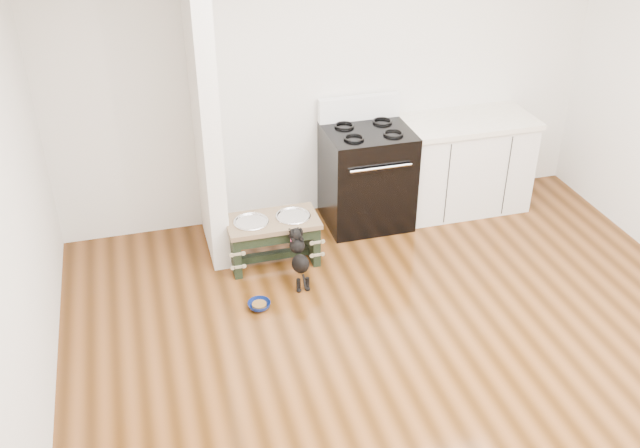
# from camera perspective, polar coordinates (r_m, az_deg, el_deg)

# --- Properties ---
(ground) EXTENTS (5.00, 5.00, 0.00)m
(ground) POSITION_cam_1_polar(r_m,az_deg,el_deg) (5.10, 8.86, -12.08)
(ground) COLOR #3F220B
(ground) RESTS_ON ground
(room_shell) EXTENTS (5.00, 5.00, 5.00)m
(room_shell) POSITION_cam_1_polar(r_m,az_deg,el_deg) (4.18, 10.63, 4.42)
(room_shell) COLOR silver
(room_shell) RESTS_ON ground
(partition_wall) EXTENTS (0.15, 0.80, 2.70)m
(partition_wall) POSITION_cam_1_polar(r_m,az_deg,el_deg) (5.85, -9.26, 9.53)
(partition_wall) COLOR silver
(partition_wall) RESTS_ON ground
(oven_range) EXTENTS (0.76, 0.69, 1.14)m
(oven_range) POSITION_cam_1_polar(r_m,az_deg,el_deg) (6.55, 3.75, 3.92)
(oven_range) COLOR black
(oven_range) RESTS_ON ground
(cabinet_run) EXTENTS (1.24, 0.64, 0.91)m
(cabinet_run) POSITION_cam_1_polar(r_m,az_deg,el_deg) (6.93, 11.41, 4.73)
(cabinet_run) COLOR silver
(cabinet_run) RESTS_ON ground
(dog_feeder) EXTENTS (0.77, 0.41, 0.44)m
(dog_feeder) POSITION_cam_1_polar(r_m,az_deg,el_deg) (6.02, -3.78, -0.65)
(dog_feeder) COLOR black
(dog_feeder) RESTS_ON ground
(puppy) EXTENTS (0.14, 0.40, 0.47)m
(puppy) POSITION_cam_1_polar(r_m,az_deg,el_deg) (5.77, -1.68, -2.61)
(puppy) COLOR black
(puppy) RESTS_ON ground
(floor_bowl) EXTENTS (0.19, 0.19, 0.06)m
(floor_bowl) POSITION_cam_1_polar(r_m,az_deg,el_deg) (5.64, -4.88, -6.49)
(floor_bowl) COLOR navy
(floor_bowl) RESTS_ON ground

